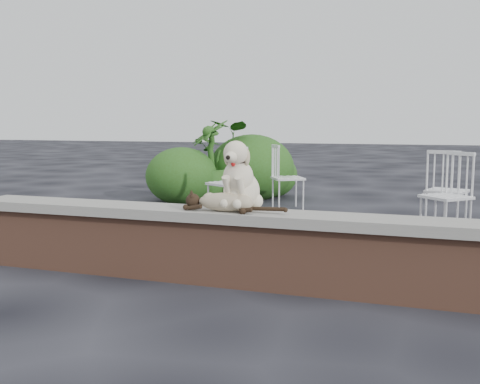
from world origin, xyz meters
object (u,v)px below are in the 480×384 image
(chair_d, at_px, (446,195))
(potted_plant_a, at_px, (231,159))
(chair_b, at_px, (227,182))
(cat, at_px, (225,201))
(chair_e, at_px, (288,177))
(chair_c, at_px, (447,189))
(potted_plant_b, at_px, (210,161))
(dog, at_px, (242,174))

(chair_d, bearing_deg, potted_plant_a, -170.74)
(chair_b, xyz_separation_m, potted_plant_a, (-0.66, 2.00, 0.18))
(cat, bearing_deg, chair_e, 100.50)
(chair_c, xyz_separation_m, potted_plant_b, (-3.52, 1.25, 0.18))
(dog, bearing_deg, chair_c, 64.34)
(chair_b, bearing_deg, chair_c, 31.67)
(dog, xyz_separation_m, potted_plant_a, (-1.79, 4.78, -0.21))
(potted_plant_b, bearing_deg, chair_e, -15.09)
(dog, height_order, potted_plant_a, potted_plant_a)
(dog, relative_size, chair_e, 0.58)
(chair_d, distance_m, potted_plant_a, 4.19)
(dog, distance_m, chair_e, 3.79)
(chair_c, height_order, potted_plant_a, potted_plant_a)
(chair_c, xyz_separation_m, chair_e, (-2.15, 0.88, 0.00))
(dog, xyz_separation_m, chair_b, (-1.13, 2.78, -0.38))
(cat, xyz_separation_m, chair_e, (-0.45, 3.88, -0.19))
(chair_b, distance_m, chair_e, 1.13)
(dog, bearing_deg, chair_e, 101.97)
(dog, height_order, potted_plant_b, potted_plant_b)
(cat, bearing_deg, chair_c, 64.41)
(chair_b, relative_size, chair_d, 1.00)
(chair_b, relative_size, chair_c, 1.00)
(cat, height_order, chair_d, chair_d)
(dog, bearing_deg, cat, -114.19)
(chair_e, bearing_deg, potted_plant_b, 45.24)
(dog, bearing_deg, chair_d, 59.16)
(dog, height_order, chair_e, dog)
(chair_b, bearing_deg, potted_plant_a, 138.22)
(chair_b, height_order, potted_plant_b, potted_plant_b)
(dog, height_order, chair_d, dog)
(dog, relative_size, cat, 0.57)
(chair_d, distance_m, potted_plant_b, 3.93)
(chair_d, bearing_deg, chair_e, -168.63)
(chair_c, height_order, potted_plant_b, potted_plant_b)
(cat, xyz_separation_m, chair_c, (1.70, 3.01, -0.19))
(chair_c, bearing_deg, chair_d, 105.52)
(potted_plant_a, bearing_deg, chair_e, -39.64)
(dog, height_order, chair_c, dog)
(dog, relative_size, potted_plant_b, 0.42)
(dog, distance_m, chair_c, 3.30)
(cat, xyz_separation_m, potted_plant_b, (-1.82, 4.25, -0.01))
(cat, xyz_separation_m, chair_b, (-1.05, 2.93, -0.19))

